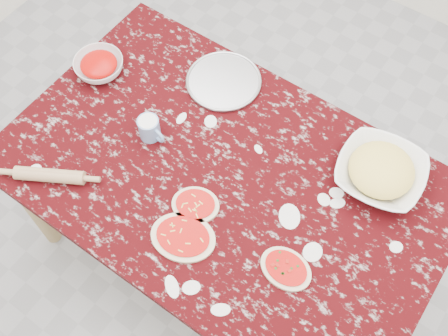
% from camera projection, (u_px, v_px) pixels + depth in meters
% --- Properties ---
extents(ground, '(4.00, 4.00, 0.00)m').
position_uv_depth(ground, '(224.00, 250.00, 2.58)').
color(ground, gray).
extents(worktable, '(1.60, 1.00, 0.75)m').
position_uv_depth(worktable, '(224.00, 186.00, 2.00)').
color(worktable, black).
rests_on(worktable, ground).
extents(pizza_tray, '(0.39, 0.39, 0.01)m').
position_uv_depth(pizza_tray, '(224.00, 82.00, 2.13)').
color(pizza_tray, '#B2B2B7').
rests_on(pizza_tray, worktable).
extents(sauce_bowl, '(0.25, 0.25, 0.06)m').
position_uv_depth(sauce_bowl, '(99.00, 66.00, 2.13)').
color(sauce_bowl, white).
rests_on(sauce_bowl, worktable).
extents(cheese_bowl, '(0.35, 0.35, 0.08)m').
position_uv_depth(cheese_bowl, '(380.00, 173.00, 1.89)').
color(cheese_bowl, white).
rests_on(cheese_bowl, worktable).
extents(flour_mug, '(0.12, 0.08, 0.09)m').
position_uv_depth(flour_mug, '(150.00, 128.00, 1.97)').
color(flour_mug, '#7494C5').
rests_on(flour_mug, worktable).
extents(pizza_left, '(0.26, 0.23, 0.02)m').
position_uv_depth(pizza_left, '(183.00, 237.00, 1.80)').
color(pizza_left, beige).
rests_on(pizza_left, worktable).
extents(pizza_mid, '(0.21, 0.19, 0.02)m').
position_uv_depth(pizza_mid, '(195.00, 205.00, 1.86)').
color(pizza_mid, beige).
rests_on(pizza_mid, worktable).
extents(pizza_right, '(0.18, 0.14, 0.02)m').
position_uv_depth(pizza_right, '(286.00, 269.00, 1.74)').
color(pizza_right, beige).
rests_on(pizza_right, worktable).
extents(rolling_pin, '(0.24, 0.17, 0.05)m').
position_uv_depth(rolling_pin, '(50.00, 175.00, 1.90)').
color(rolling_pin, tan).
rests_on(rolling_pin, worktable).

